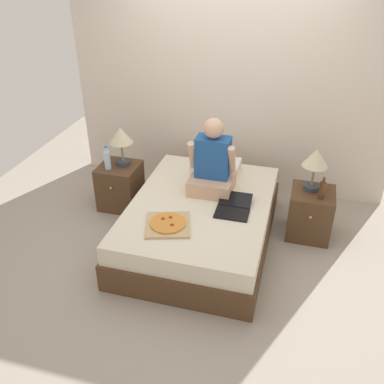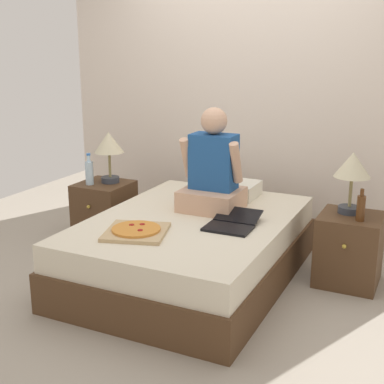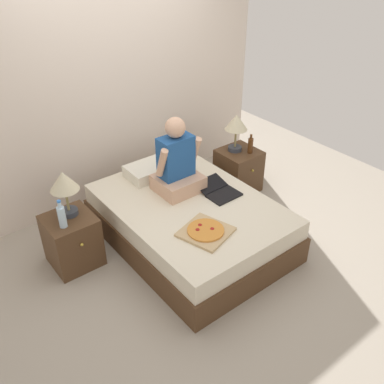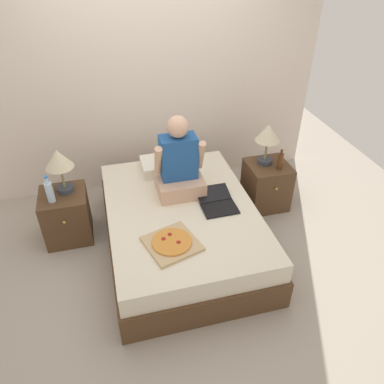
% 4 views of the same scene
% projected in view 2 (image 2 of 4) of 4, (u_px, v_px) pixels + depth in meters
% --- Properties ---
extents(ground_plane, '(5.78, 5.78, 0.00)m').
position_uv_depth(ground_plane, '(191.00, 277.00, 4.04)').
color(ground_plane, '#9E9384').
extents(wall_back, '(3.78, 0.12, 2.50)m').
position_uv_depth(wall_back, '(254.00, 96.00, 4.86)').
color(wall_back, beige).
rests_on(wall_back, ground).
extents(bed, '(1.39, 1.92, 0.48)m').
position_uv_depth(bed, '(191.00, 249.00, 3.98)').
color(bed, '#4C331E').
rests_on(bed, ground).
extents(nightstand_left, '(0.44, 0.47, 0.52)m').
position_uv_depth(nightstand_left, '(105.00, 211.00, 4.79)').
color(nightstand_left, '#4C331E').
rests_on(nightstand_left, ground).
extents(lamp_on_left_nightstand, '(0.26, 0.26, 0.45)m').
position_uv_depth(lamp_on_left_nightstand, '(109.00, 146.00, 4.66)').
color(lamp_on_left_nightstand, '#333842').
rests_on(lamp_on_left_nightstand, nightstand_left).
extents(water_bottle, '(0.07, 0.07, 0.28)m').
position_uv_depth(water_bottle, '(89.00, 172.00, 4.65)').
color(water_bottle, silver).
rests_on(water_bottle, nightstand_left).
extents(nightstand_right, '(0.44, 0.47, 0.52)m').
position_uv_depth(nightstand_right, '(349.00, 249.00, 3.90)').
color(nightstand_right, '#4C331E').
rests_on(nightstand_right, ground).
extents(lamp_on_right_nightstand, '(0.26, 0.26, 0.45)m').
position_uv_depth(lamp_on_right_nightstand, '(352.00, 169.00, 3.80)').
color(lamp_on_right_nightstand, '#333842').
rests_on(lamp_on_right_nightstand, nightstand_right).
extents(beer_bottle, '(0.06, 0.06, 0.23)m').
position_uv_depth(beer_bottle, '(361.00, 208.00, 3.69)').
color(beer_bottle, '#512D14').
rests_on(beer_bottle, nightstand_right).
extents(pillow, '(0.52, 0.34, 0.12)m').
position_uv_depth(pillow, '(227.00, 188.00, 4.49)').
color(pillow, silver).
rests_on(pillow, bed).
extents(person_seated, '(0.47, 0.40, 0.78)m').
position_uv_depth(person_seated, '(213.00, 173.00, 4.05)').
color(person_seated, tan).
rests_on(person_seated, bed).
extents(laptop, '(0.32, 0.42, 0.07)m').
position_uv_depth(laptop, '(232.00, 224.00, 3.72)').
color(laptop, black).
rests_on(laptop, bed).
extents(pizza_box, '(0.50, 0.50, 0.05)m').
position_uv_depth(pizza_box, '(136.00, 231.00, 3.58)').
color(pizza_box, tan).
rests_on(pizza_box, bed).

